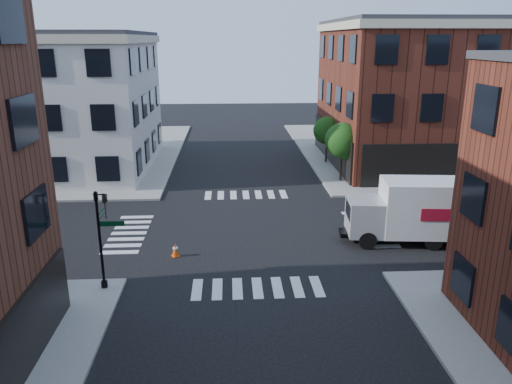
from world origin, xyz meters
name	(u,v)px	position (x,y,z in m)	size (l,w,h in m)	color
ground	(250,231)	(0.00, 0.00, 0.00)	(120.00, 120.00, 0.00)	black
sidewalk_ne	(449,149)	(21.00, 21.00, 0.07)	(30.00, 30.00, 0.15)	gray
sidewalk_nw	(23,154)	(-21.00, 21.00, 0.07)	(30.00, 30.00, 0.15)	gray
building_ne	(475,95)	(20.50, 16.00, 6.00)	(25.00, 16.00, 12.00)	#471C11
building_nw	(15,104)	(-19.00, 16.00, 5.50)	(22.00, 16.00, 11.00)	beige
tree_near	(343,142)	(7.56, 9.98, 3.16)	(2.69, 2.69, 4.49)	black
tree_far	(328,132)	(7.56, 15.98, 2.87)	(2.43, 2.43, 4.07)	black
signal_pole	(102,229)	(-6.72, -6.68, 2.86)	(1.29, 1.24, 4.60)	black
box_truck	(421,211)	(9.16, -2.20, 1.82)	(7.91, 3.02, 3.51)	silver
traffic_cone	(175,250)	(-4.01, -3.33, 0.33)	(0.50, 0.50, 0.69)	#F34C0A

